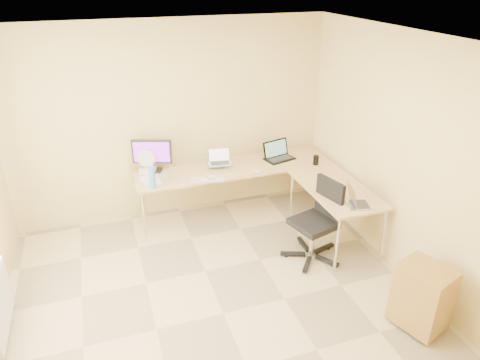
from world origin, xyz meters
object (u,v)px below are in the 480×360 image
object	(u,v)px
keyboard	(207,180)
desk_return	(334,214)
mug	(165,177)
laptop_return	(361,197)
water_bottle	(152,177)
monitor	(152,155)
cabinet	(422,296)
desk_main	(235,190)
laptop_center	(220,157)
desk_fan	(147,162)
office_chair	(314,221)
laptop_black	(280,151)

from	to	relation	value
keyboard	desk_return	bearing A→B (deg)	-10.04
mug	laptop_return	world-z (taller)	laptop_return
laptop_return	water_bottle	bearing A→B (deg)	74.80
monitor	cabinet	xyz separation A→B (m)	(2.05, -2.80, -0.59)
water_bottle	laptop_return	distance (m)	2.43
desk_main	monitor	world-z (taller)	monitor
laptop_center	keyboard	distance (m)	0.45
desk_fan	laptop_return	distance (m)	2.70
laptop_return	desk_return	bearing A→B (deg)	16.75
water_bottle	desk_fan	bearing A→B (deg)	90.00
water_bottle	office_chair	xyz separation A→B (m)	(1.67, -0.99, -0.37)
desk_main	mug	distance (m)	1.05
keyboard	desk_fan	size ratio (longest dim) A/B	1.43
monitor	laptop_black	xyz separation A→B (m)	(1.71, -0.18, -0.09)
desk_return	monitor	distance (m)	2.42
desk_return	mug	bearing A→B (deg)	156.19
laptop_center	monitor	bearing A→B (deg)	177.80
cabinet	water_bottle	bearing A→B (deg)	113.53
monitor	laptop_center	world-z (taller)	monitor
laptop_center	office_chair	xyz separation A→B (m)	(0.73, -1.31, -0.37)
desk_main	laptop_black	size ratio (longest dim) A/B	6.62
monitor	desk_main	bearing A→B (deg)	7.89
mug	cabinet	size ratio (longest dim) A/B	0.17
desk_return	desk_fan	distance (m)	2.47
desk_return	monitor	world-z (taller)	monitor
mug	desk_main	bearing A→B (deg)	8.77
desk_main	desk_return	bearing A→B (deg)	-45.73
laptop_black	laptop_return	bearing A→B (deg)	-92.18
desk_main	keyboard	xyz separation A→B (m)	(-0.45, -0.30, 0.37)
laptop_center	mug	world-z (taller)	laptop_center
mug	laptop_return	size ratio (longest dim) A/B	0.35
laptop_center	laptop_return	distance (m)	1.92
office_chair	cabinet	xyz separation A→B (m)	(0.45, -1.33, -0.14)
monitor	office_chair	size ratio (longest dim) A/B	0.52
monitor	office_chair	world-z (taller)	monitor
keyboard	cabinet	size ratio (longest dim) A/B	0.65
laptop_center	desk_fan	xyz separation A→B (m)	(-0.94, 0.16, -0.00)
desk_return	mug	world-z (taller)	mug
desk_main	cabinet	size ratio (longest dim) A/B	4.15
desk_main	keyboard	bearing A→B (deg)	-146.60
mug	desk_fan	size ratio (longest dim) A/B	0.39
office_chair	desk_main	bearing A→B (deg)	97.74
laptop_black	laptop_return	distance (m)	1.53
keyboard	cabinet	world-z (taller)	keyboard
monitor	desk_fan	world-z (taller)	monitor
cabinet	laptop_return	bearing A→B (deg)	71.22
office_chair	water_bottle	bearing A→B (deg)	133.82
keyboard	laptop_black	bearing A→B (deg)	32.28
office_chair	cabinet	bearing A→B (deg)	-86.63
water_bottle	desk_return	bearing A→B (deg)	-18.97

